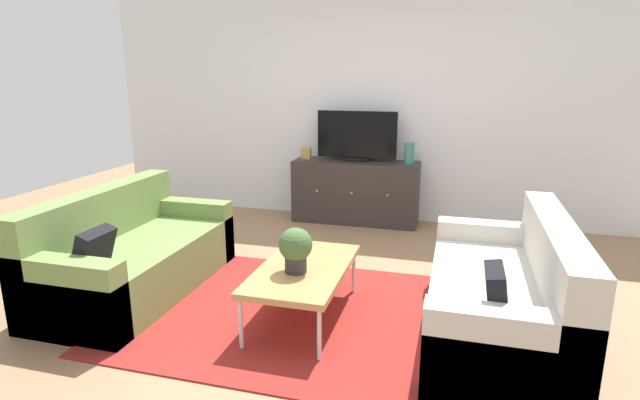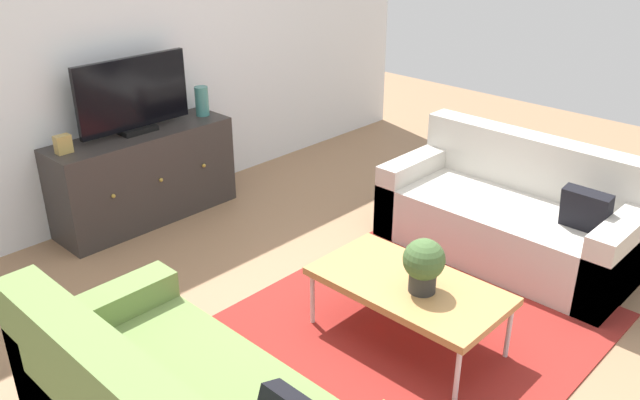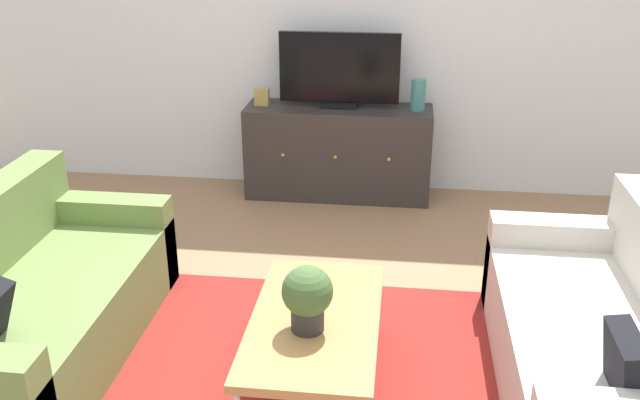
# 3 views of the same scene
# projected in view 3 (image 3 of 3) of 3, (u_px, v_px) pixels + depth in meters

# --- Properties ---
(ground_plane) EXTENTS (10.00, 10.00, 0.00)m
(ground_plane) POSITION_uv_depth(u_px,v_px,m) (310.00, 362.00, 3.58)
(ground_plane) COLOR #997251
(wall_back) EXTENTS (6.40, 0.12, 2.70)m
(wall_back) POSITION_uv_depth(u_px,v_px,m) (353.00, 19.00, 5.39)
(wall_back) COLOR white
(wall_back) RESTS_ON ground_plane
(area_rug) EXTENTS (2.50, 1.90, 0.01)m
(area_rug) POSITION_uv_depth(u_px,v_px,m) (305.00, 379.00, 3.44)
(area_rug) COLOR maroon
(area_rug) RESTS_ON ground_plane
(couch_left_side) EXTENTS (0.84, 1.74, 0.82)m
(couch_left_side) POSITION_uv_depth(u_px,v_px,m) (26.00, 309.00, 3.54)
(couch_left_side) COLOR olive
(couch_left_side) RESTS_ON ground_plane
(couch_right_side) EXTENTS (0.84, 1.74, 0.82)m
(couch_right_side) POSITION_uv_depth(u_px,v_px,m) (615.00, 349.00, 3.22)
(couch_right_side) COLOR beige
(couch_right_side) RESTS_ON ground_plane
(coffee_table) EXTENTS (0.59, 1.09, 0.39)m
(coffee_table) POSITION_uv_depth(u_px,v_px,m) (315.00, 323.00, 3.26)
(coffee_table) COLOR #B7844C
(coffee_table) RESTS_ON ground_plane
(potted_plant) EXTENTS (0.23, 0.23, 0.31)m
(potted_plant) POSITION_uv_depth(u_px,v_px,m) (307.00, 296.00, 3.09)
(potted_plant) COLOR #2D2D2D
(potted_plant) RESTS_ON coffee_table
(tv_console) EXTENTS (1.44, 0.47, 0.72)m
(tv_console) POSITION_uv_depth(u_px,v_px,m) (338.00, 152.00, 5.53)
(tv_console) COLOR #332D2B
(tv_console) RESTS_ON ground_plane
(flat_screen_tv) EXTENTS (0.91, 0.16, 0.57)m
(flat_screen_tv) POSITION_uv_depth(u_px,v_px,m) (339.00, 71.00, 5.29)
(flat_screen_tv) COLOR black
(flat_screen_tv) RESTS_ON tv_console
(glass_vase) EXTENTS (0.11, 0.11, 0.24)m
(glass_vase) POSITION_uv_depth(u_px,v_px,m) (418.00, 95.00, 5.27)
(glass_vase) COLOR teal
(glass_vase) RESTS_ON tv_console
(mantel_clock) EXTENTS (0.11, 0.07, 0.13)m
(mantel_clock) POSITION_uv_depth(u_px,v_px,m) (262.00, 97.00, 5.43)
(mantel_clock) COLOR tan
(mantel_clock) RESTS_ON tv_console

